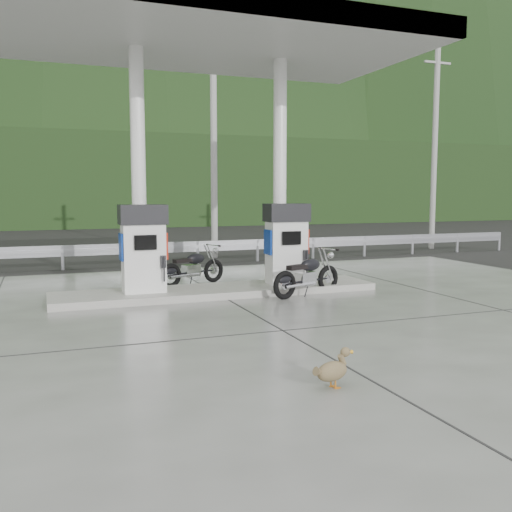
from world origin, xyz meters
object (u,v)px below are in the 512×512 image
object	(u,v)px
gas_pump_right	(286,244)
motorcycle_right	(193,268)
gas_pump_left	(143,249)
motorcycle_left	(307,276)
duck	(332,372)

from	to	relation	value
gas_pump_right	motorcycle_right	xyz separation A→B (m)	(-1.79, 1.48, -0.65)
gas_pump_left	motorcycle_left	distance (m)	3.49
gas_pump_right	motorcycle_right	distance (m)	2.41
motorcycle_left	gas_pump_right	bearing A→B (deg)	79.66
duck	gas_pump_right	bearing A→B (deg)	54.47
gas_pump_left	motorcycle_left	xyz separation A→B (m)	(3.34, -0.79, -0.62)
motorcycle_left	motorcycle_right	size ratio (longest dim) A/B	1.05
gas_pump_right	motorcycle_left	xyz separation A→B (m)	(0.14, -0.79, -0.62)
gas_pump_right	duck	distance (m)	6.59
motorcycle_right	motorcycle_left	bearing A→B (deg)	-71.15
motorcycle_left	duck	world-z (taller)	motorcycle_left
motorcycle_left	motorcycle_right	distance (m)	2.98
gas_pump_left	gas_pump_right	size ratio (longest dim) A/B	1.00
gas_pump_left	duck	distance (m)	6.31
gas_pump_left	motorcycle_right	xyz separation A→B (m)	(1.41, 1.48, -0.65)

